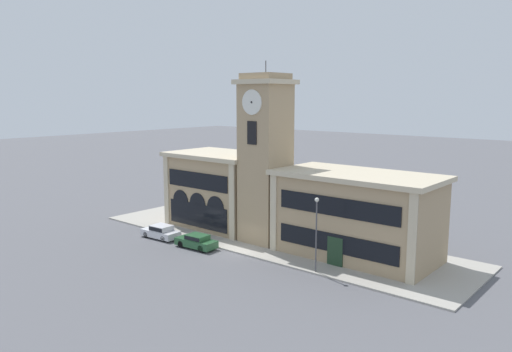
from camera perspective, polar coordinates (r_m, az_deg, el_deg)
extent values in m
plane|color=#56565B|center=(47.59, -2.60, -8.75)|extent=(300.00, 300.00, 0.00)
cube|color=#A39E93|center=(51.86, 1.88, -7.16)|extent=(41.04, 11.82, 0.15)
cube|color=tan|center=(49.37, 1.09, 1.27)|extent=(4.02, 4.02, 15.72)
cube|color=beige|center=(48.94, 1.12, 10.69)|extent=(4.72, 4.72, 0.45)
cube|color=tan|center=(48.96, 1.12, 11.31)|extent=(3.70, 3.70, 0.60)
cylinder|color=#4C4C51|center=(49.00, 1.13, 12.36)|extent=(0.10, 0.10, 1.20)
cylinder|color=silver|center=(47.34, -0.48, 8.44)|extent=(2.37, 0.10, 2.37)
cylinder|color=black|center=(47.29, -0.53, 8.44)|extent=(0.19, 0.04, 0.19)
cylinder|color=silver|center=(50.25, -0.73, 8.47)|extent=(0.10, 2.37, 2.37)
cylinder|color=black|center=(50.29, -0.79, 8.47)|extent=(0.04, 0.19, 0.19)
cube|color=black|center=(47.47, -0.47, 4.95)|extent=(1.13, 0.10, 2.20)
cube|color=tan|center=(56.21, -4.06, -1.82)|extent=(10.86, 7.07, 7.94)
cube|color=beige|center=(55.58, -4.11, 2.43)|extent=(11.56, 7.77, 0.45)
cube|color=beige|center=(57.51, -10.19, -1.69)|extent=(0.70, 0.16, 7.94)
cube|color=beige|center=(50.22, -2.77, -3.11)|extent=(0.70, 0.16, 7.94)
cube|color=black|center=(53.45, -6.75, -0.52)|extent=(8.90, 0.10, 1.75)
cube|color=black|center=(54.21, -6.68, -4.50)|extent=(8.68, 0.10, 2.54)
cylinder|color=black|center=(55.90, -8.61, -2.79)|extent=(2.39, 0.06, 2.39)
cylinder|color=black|center=(53.92, -6.71, -3.19)|extent=(2.39, 0.06, 2.39)
cylinder|color=black|center=(52.01, -4.67, -3.61)|extent=(2.39, 0.06, 2.39)
cube|color=tan|center=(46.20, 11.41, -4.72)|extent=(14.21, 7.07, 7.37)
cube|color=beige|center=(45.44, 11.56, 0.08)|extent=(14.91, 7.77, 0.45)
cube|color=beige|center=(46.90, 2.00, -4.33)|extent=(0.70, 0.16, 7.37)
cube|color=beige|center=(40.24, 17.39, -7.01)|extent=(0.70, 0.16, 7.37)
cube|color=black|center=(42.81, 9.15, -3.51)|extent=(11.65, 0.10, 1.62)
cube|color=#1E3823|center=(43.83, 9.02, -8.60)|extent=(1.50, 0.12, 2.65)
cube|color=black|center=(43.61, 9.05, -7.60)|extent=(11.65, 0.10, 1.65)
cube|color=silver|center=(53.08, -10.85, -6.44)|extent=(4.33, 2.13, 0.68)
cube|color=silver|center=(52.81, -10.75, -5.84)|extent=(2.13, 1.80, 0.54)
cube|color=black|center=(52.81, -10.75, -5.84)|extent=(2.05, 1.83, 0.40)
cylinder|color=black|center=(53.56, -12.45, -6.57)|extent=(0.65, 0.26, 0.64)
cylinder|color=black|center=(54.60, -11.15, -6.23)|extent=(0.65, 0.26, 0.64)
cylinder|color=black|center=(51.67, -10.53, -7.09)|extent=(0.65, 0.26, 0.64)
cylinder|color=black|center=(52.75, -9.22, -6.72)|extent=(0.65, 0.26, 0.64)
cube|color=#285633|center=(49.12, -6.85, -7.58)|extent=(4.38, 1.99, 0.71)
cube|color=#285633|center=(48.85, -6.72, -6.95)|extent=(2.15, 1.67, 0.47)
cube|color=black|center=(48.85, -6.72, -6.95)|extent=(2.07, 1.70, 0.35)
cylinder|color=black|center=(49.56, -8.57, -7.71)|extent=(0.69, 0.26, 0.68)
cylinder|color=black|center=(50.58, -7.36, -7.33)|extent=(0.69, 0.26, 0.68)
cylinder|color=black|center=(47.79, -6.30, -8.29)|extent=(0.69, 0.26, 0.68)
cylinder|color=black|center=(48.84, -5.10, -7.89)|extent=(0.69, 0.26, 0.68)
cylinder|color=#4C4C51|center=(41.62, 6.89, -6.95)|extent=(0.12, 0.12, 5.92)
sphere|color=silver|center=(40.87, 6.97, -2.71)|extent=(0.36, 0.36, 0.36)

